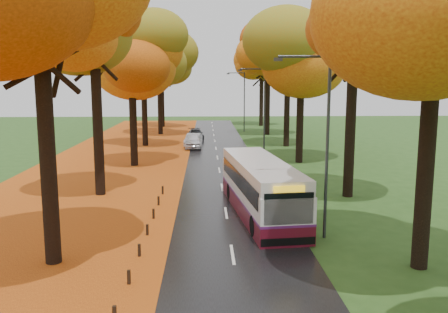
{
  "coord_description": "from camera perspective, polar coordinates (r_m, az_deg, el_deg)",
  "views": [
    {
      "loc": [
        -1.05,
        -12.03,
        6.92
      ],
      "look_at": [
        0.0,
        14.74,
        2.6
      ],
      "focal_mm": 38.0,
      "sensor_mm": 36.0,
      "label": 1
    }
  ],
  "objects": [
    {
      "name": "bus",
      "position": [
        24.64,
        4.41,
        -3.6
      ],
      "size": [
        3.53,
        10.7,
        2.76
      ],
      "rotation": [
        0.0,
        0.0,
        0.11
      ],
      "color": "#520C1B",
      "rests_on": "road"
    },
    {
      "name": "centre_line",
      "position": [
        37.68,
        -0.61,
        -1.36
      ],
      "size": [
        0.12,
        90.0,
        0.01
      ],
      "primitive_type": "cube",
      "color": "silver",
      "rests_on": "road"
    },
    {
      "name": "leaf_verge",
      "position": [
        38.5,
        -14.13,
        -1.46
      ],
      "size": [
        12.0,
        90.0,
        0.02
      ],
      "primitive_type": "cube",
      "color": "maroon",
      "rests_on": "ground"
    },
    {
      "name": "streetlamp_near",
      "position": [
        20.76,
        11.7,
        2.87
      ],
      "size": [
        2.45,
        0.18,
        8.0
      ],
      "color": "#333538",
      "rests_on": "ground"
    },
    {
      "name": "streetlamp_mid",
      "position": [
        42.39,
        4.56,
        6.14
      ],
      "size": [
        2.45,
        0.18,
        8.0
      ],
      "color": "#333538",
      "rests_on": "ground"
    },
    {
      "name": "road",
      "position": [
        37.69,
        -0.61,
        -1.39
      ],
      "size": [
        6.5,
        90.0,
        0.04
      ],
      "primitive_type": "cube",
      "color": "black",
      "rests_on": "ground"
    },
    {
      "name": "car_white",
      "position": [
        48.75,
        -3.75,
        1.88
      ],
      "size": [
        1.78,
        4.26,
        1.44
      ],
      "primitive_type": "imported",
      "rotation": [
        0.0,
        0.0,
        0.02
      ],
      "color": "silver",
      "rests_on": "road"
    },
    {
      "name": "streetlamp_far",
      "position": [
        64.27,
        2.24,
        7.18
      ],
      "size": [
        2.45,
        0.18,
        8.0
      ],
      "color": "#333538",
      "rests_on": "ground"
    },
    {
      "name": "car_dark",
      "position": [
        56.15,
        -3.41,
        2.7
      ],
      "size": [
        2.11,
        4.2,
        1.17
      ],
      "primitive_type": "imported",
      "rotation": [
        0.0,
        0.0,
        0.12
      ],
      "color": "black",
      "rests_on": "road"
    },
    {
      "name": "car_silver",
      "position": [
        50.21,
        -3.71,
        2.02
      ],
      "size": [
        1.95,
        4.15,
        1.32
      ],
      "primitive_type": "imported",
      "rotation": [
        0.0,
        0.0,
        -0.14
      ],
      "color": "#ADB0B6",
      "rests_on": "road"
    },
    {
      "name": "bollard_row",
      "position": [
        18.2,
        -10.72,
        -12.46
      ],
      "size": [
        0.11,
        23.51,
        0.52
      ],
      "color": "black",
      "rests_on": "ground"
    },
    {
      "name": "trees_left",
      "position": [
        39.66,
        -11.42,
        12.76
      ],
      "size": [
        9.2,
        74.0,
        13.88
      ],
      "color": "black",
      "rests_on": "ground"
    },
    {
      "name": "leaf_drift",
      "position": [
        37.72,
        -5.25,
        -1.39
      ],
      "size": [
        0.9,
        90.0,
        0.01
      ],
      "primitive_type": "cube",
      "color": "orange",
      "rests_on": "road"
    },
    {
      "name": "trees_right",
      "position": [
        39.91,
        9.94,
        13.0
      ],
      "size": [
        9.3,
        74.2,
        13.96
      ],
      "color": "black",
      "rests_on": "ground"
    }
  ]
}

